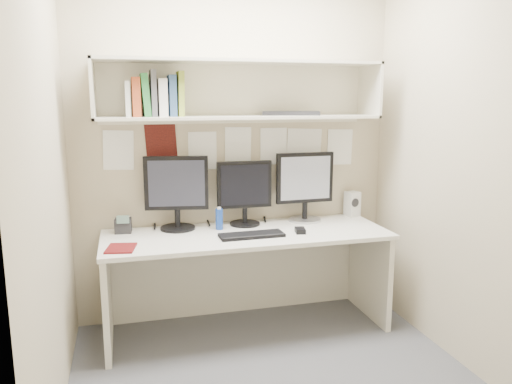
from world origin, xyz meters
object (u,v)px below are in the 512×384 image
object	(u,v)px
monitor_center	(244,190)
keyboard	(252,235)
desk_phone	(123,225)
maroon_notebook	(121,248)
monitor_left	(177,190)
monitor_right	(305,185)
speaker	(352,204)
desk	(247,281)

from	to	relation	value
monitor_center	keyboard	distance (m)	0.42
keyboard	desk_phone	size ratio (longest dim) A/B	3.26
maroon_notebook	monitor_left	bearing A→B (deg)	56.20
monitor_center	monitor_right	world-z (taller)	monitor_right
speaker	maroon_notebook	size ratio (longest dim) A/B	0.94
speaker	monitor_center	bearing A→B (deg)	169.19
keyboard	monitor_right	bearing A→B (deg)	32.23
desk_phone	maroon_notebook	bearing A→B (deg)	-86.69
desk	desk_phone	distance (m)	0.96
monitor_right	speaker	world-z (taller)	monitor_right
desk	maroon_notebook	distance (m)	0.95
monitor_left	maroon_notebook	bearing A→B (deg)	-124.93
monitor_right	keyboard	xyz separation A→B (m)	(-0.51, -0.34, -0.27)
keyboard	speaker	xyz separation A→B (m)	(0.94, 0.39, 0.09)
desk	monitor_center	distance (m)	0.66
keyboard	desk_phone	bearing A→B (deg)	157.07
monitor_right	keyboard	size ratio (longest dim) A/B	1.19
desk_phone	keyboard	bearing A→B (deg)	-15.57
desk	keyboard	world-z (taller)	keyboard
speaker	monitor_left	bearing A→B (deg)	168.07
keyboard	maroon_notebook	world-z (taller)	keyboard
keyboard	desk_phone	world-z (taller)	desk_phone
keyboard	maroon_notebook	xyz separation A→B (m)	(-0.87, -0.06, -0.01)
speaker	maroon_notebook	xyz separation A→B (m)	(-1.80, -0.45, -0.09)
monitor_right	maroon_notebook	xyz separation A→B (m)	(-1.37, -0.40, -0.28)
monitor_right	keyboard	distance (m)	0.67
monitor_center	speaker	size ratio (longest dim) A/B	2.43
keyboard	maroon_notebook	size ratio (longest dim) A/B	2.11
monitor_left	maroon_notebook	world-z (taller)	monitor_left
desk	monitor_right	bearing A→B (deg)	23.12
monitor_left	monitor_center	distance (m)	0.50
keyboard	maroon_notebook	distance (m)	0.87
desk	monitor_right	size ratio (longest dim) A/B	3.79
monitor_right	speaker	xyz separation A→B (m)	(0.43, 0.05, -0.18)
monitor_center	keyboard	bearing A→B (deg)	-95.21
maroon_notebook	monitor_center	bearing A→B (deg)	35.04
desk	maroon_notebook	size ratio (longest dim) A/B	9.55
desk	speaker	world-z (taller)	speaker
maroon_notebook	keyboard	bearing A→B (deg)	15.10
monitor_center	desk_phone	bearing A→B (deg)	-179.23
monitor_left	monitor_right	world-z (taller)	monitor_left
monitor_left	speaker	distance (m)	1.42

